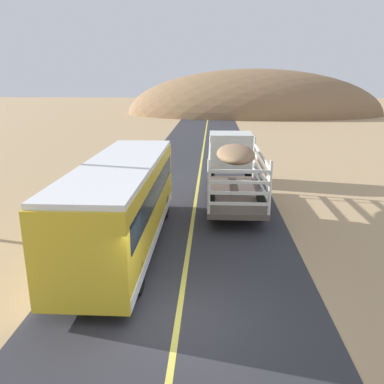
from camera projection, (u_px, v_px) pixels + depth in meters
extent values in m
plane|color=tan|center=(178.00, 317.00, 10.40)|extent=(240.00, 240.00, 0.00)
cube|color=#2D2D33|center=(178.00, 317.00, 10.39)|extent=(8.00, 120.00, 0.02)
cube|color=#D8CC4C|center=(178.00, 317.00, 10.39)|extent=(0.16, 117.60, 0.00)
cube|color=silver|center=(230.00, 151.00, 23.65)|extent=(2.50, 2.20, 2.20)
cube|color=#192333|center=(231.00, 144.00, 23.52)|extent=(2.53, 1.54, 0.70)
cube|color=brown|center=(234.00, 195.00, 18.77)|extent=(2.50, 6.40, 0.24)
cylinder|color=silver|center=(210.00, 157.00, 21.51)|extent=(0.12, 0.12, 2.20)
cylinder|color=silver|center=(254.00, 157.00, 21.38)|extent=(0.12, 0.12, 2.20)
cylinder|color=silver|center=(209.00, 187.00, 15.48)|extent=(0.12, 0.12, 2.20)
cylinder|color=silver|center=(270.00, 188.00, 15.36)|extent=(0.12, 0.12, 2.20)
cube|color=silver|center=(209.00, 183.00, 18.68)|extent=(0.08, 6.30, 0.12)
cube|color=silver|center=(261.00, 184.00, 18.55)|extent=(0.08, 6.30, 0.12)
cube|color=silver|center=(239.00, 204.00, 15.58)|extent=(2.40, 0.08, 0.12)
cube|color=silver|center=(209.00, 174.00, 18.56)|extent=(0.08, 6.30, 0.12)
cube|color=silver|center=(261.00, 175.00, 18.43)|extent=(0.08, 6.30, 0.12)
cube|color=silver|center=(239.00, 193.00, 15.46)|extent=(2.40, 0.08, 0.12)
cube|color=silver|center=(209.00, 165.00, 18.43)|extent=(0.08, 6.30, 0.12)
cube|color=silver|center=(262.00, 165.00, 18.31)|extent=(0.08, 6.30, 0.12)
cube|color=silver|center=(240.00, 182.00, 15.34)|extent=(2.40, 0.08, 0.12)
cube|color=silver|center=(209.00, 155.00, 18.31)|extent=(0.08, 6.30, 0.12)
cube|color=silver|center=(262.00, 156.00, 18.19)|extent=(0.08, 6.30, 0.12)
cube|color=silver|center=(240.00, 171.00, 15.22)|extent=(2.40, 0.08, 0.12)
ellipsoid|color=#8C6B4C|center=(236.00, 154.00, 18.22)|extent=(1.75, 3.84, 0.70)
cylinder|color=black|center=(212.00, 172.00, 24.05)|extent=(0.32, 1.10, 1.10)
cylinder|color=black|center=(248.00, 172.00, 23.94)|extent=(0.32, 1.10, 1.10)
cylinder|color=black|center=(211.00, 206.00, 17.64)|extent=(0.32, 1.10, 1.10)
cylinder|color=black|center=(260.00, 207.00, 17.53)|extent=(0.32, 1.10, 1.10)
cube|color=gold|center=(122.00, 203.00, 14.28)|extent=(2.50, 10.00, 2.70)
cube|color=white|center=(120.00, 164.00, 13.88)|extent=(2.45, 9.80, 0.16)
cube|color=#192333|center=(122.00, 190.00, 14.15)|extent=(2.54, 9.20, 0.80)
cube|color=silver|center=(124.00, 232.00, 14.60)|extent=(2.53, 9.80, 0.36)
cylinder|color=black|center=(116.00, 206.00, 17.79)|extent=(0.30, 1.00, 1.00)
cylinder|color=black|center=(164.00, 207.00, 17.68)|extent=(0.30, 1.00, 1.00)
cylinder|color=black|center=(63.00, 275.00, 11.55)|extent=(0.30, 1.00, 1.00)
cylinder|color=black|center=(137.00, 277.00, 11.44)|extent=(0.30, 1.00, 1.00)
ellipsoid|color=olive|center=(253.00, 114.00, 69.18)|extent=(43.63, 24.68, 15.14)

